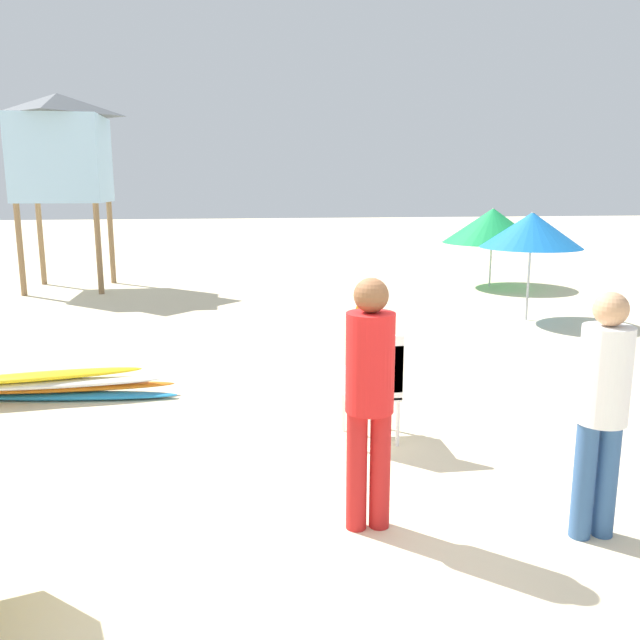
{
  "coord_description": "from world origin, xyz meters",
  "views": [
    {
      "loc": [
        -0.53,
        -4.07,
        2.31
      ],
      "look_at": [
        0.37,
        2.34,
        0.95
      ],
      "focal_mm": 36.9,
      "sensor_mm": 36.0,
      "label": 1
    }
  ],
  "objects": [
    {
      "name": "ground",
      "position": [
        0.0,
        0.0,
        0.0
      ],
      "size": [
        80.0,
        80.0,
        0.0
      ],
      "primitive_type": "plane",
      "color": "beige"
    },
    {
      "name": "stacked_plastic_chairs",
      "position": [
        0.71,
        1.42,
        0.6
      ],
      "size": [
        0.48,
        0.48,
        1.02
      ],
      "color": "white",
      "rests_on": "ground"
    },
    {
      "name": "surfboard_pile",
      "position": [
        -2.43,
        3.05,
        0.16
      ],
      "size": [
        2.53,
        0.58,
        0.32
      ],
      "color": "#268CCC",
      "rests_on": "ground"
    },
    {
      "name": "lifeguard_near_center",
      "position": [
        1.82,
        -0.36,
        0.95
      ],
      "size": [
        0.32,
        0.32,
        1.65
      ],
      "color": "#33598C",
      "rests_on": "ground"
    },
    {
      "name": "lifeguard_near_right",
      "position": [
        0.36,
        -0.04,
        0.99
      ],
      "size": [
        0.32,
        0.32,
        1.72
      ],
      "color": "red",
      "rests_on": "ground"
    },
    {
      "name": "lifeguard_tower",
      "position": [
        -4.0,
        10.98,
        3.03
      ],
      "size": [
        1.98,
        1.98,
        4.15
      ],
      "color": "olive",
      "rests_on": "ground"
    },
    {
      "name": "beach_umbrella_left",
      "position": [
        5.33,
        10.04,
        1.37
      ],
      "size": [
        2.19,
        2.19,
        1.76
      ],
      "color": "beige",
      "rests_on": "ground"
    },
    {
      "name": "beach_umbrella_mid",
      "position": [
        4.5,
        6.39,
        1.53
      ],
      "size": [
        1.69,
        1.69,
        1.83
      ],
      "color": "beige",
      "rests_on": "ground"
    },
    {
      "name": "traffic_cone_near",
      "position": [
        1.43,
        5.6,
        0.3
      ],
      "size": [
        0.41,
        0.41,
        0.59
      ],
      "primitive_type": "cone",
      "color": "orange",
      "rests_on": "ground"
    }
  ]
}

